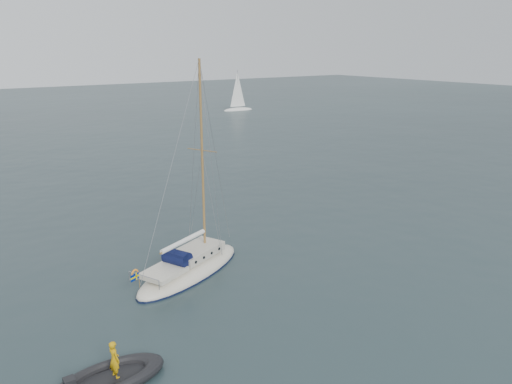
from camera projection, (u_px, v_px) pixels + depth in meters
ground at (273, 271)px, 28.30m from camera, size 300.00×300.00×0.00m
sailboat at (190, 258)px, 27.75m from camera, size 8.56×2.57×12.18m
dinghy at (181, 268)px, 28.21m from camera, size 3.07×1.39×0.44m
rib at (110, 377)px, 18.73m from camera, size 4.30×1.95×1.74m
distant_yacht_b at (238, 92)px, 98.98m from camera, size 6.29×3.35×8.33m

